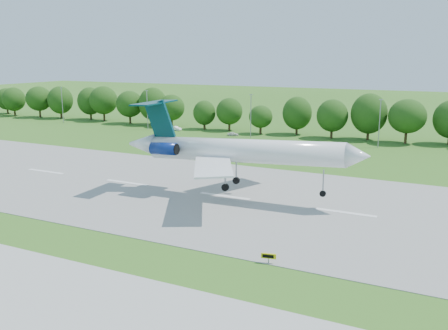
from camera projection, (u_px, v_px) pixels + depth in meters
The scene contains 9 objects.
ground at pixel (134, 248), 60.59m from camera, with size 600.00×600.00×0.00m, color #2E5E18.
runway at pixel (225, 196), 82.45m from camera, with size 400.00×45.00×0.08m, color gray.
taxiway at pixel (13, 315), 44.83m from camera, with size 400.00×23.00×0.08m, color #ADADA8.
tree_line at pixel (330, 116), 139.73m from camera, with size 288.40×8.40×10.40m.
light_poles at pixel (311, 119), 132.03m from camera, with size 175.90×0.25×12.19m.
airliner at pixel (232, 149), 80.04m from camera, with size 41.14×29.95×13.85m.
taxi_sign_centre at pixel (269, 256), 55.76m from camera, with size 1.70×0.54×1.20m.
service_vehicle_a at pixel (176, 128), 154.55m from camera, with size 1.35×3.88×1.28m, color white.
service_vehicle_b at pixel (233, 134), 144.15m from camera, with size 1.28×3.18×1.08m, color silver.
Camera 1 is at (35.15, -46.17, 22.91)m, focal length 40.00 mm.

